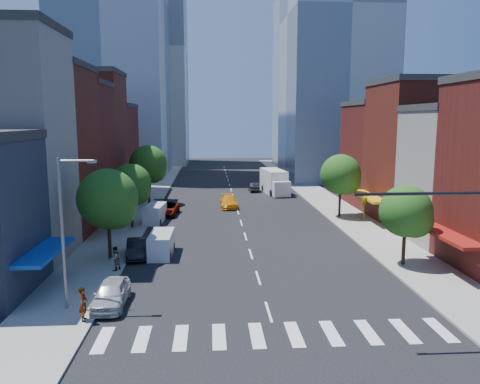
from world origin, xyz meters
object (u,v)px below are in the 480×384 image
object	(u,v)px
parked_car_rear	(159,208)
traffic_car_oncoming	(254,187)
cargo_van_far	(155,214)
traffic_car_far	(271,179)
parked_car_front	(111,294)
cargo_van_near	(161,244)
box_truck	(275,182)
parked_car_second	(137,248)
pedestrian_near	(83,304)
pedestrian_far	(115,258)
taxi	(229,202)
parked_car_third	(167,209)

from	to	relation	value
parked_car_rear	traffic_car_oncoming	size ratio (longest dim) A/B	1.22
cargo_van_far	traffic_car_far	xyz separation A→B (m)	(16.95, 30.90, -0.30)
parked_car_front	traffic_car_oncoming	bearing A→B (deg)	74.10
cargo_van_near	box_truck	size ratio (longest dim) A/B	0.50
parked_car_front	parked_car_second	size ratio (longest dim) A/B	1.04
cargo_van_far	box_truck	xyz separation A→B (m)	(16.00, 19.37, 0.73)
parked_car_second	pedestrian_near	bearing A→B (deg)	-101.31
cargo_van_near	cargo_van_far	xyz separation A→B (m)	(-2.01, 12.89, 0.00)
parked_car_second	traffic_car_far	size ratio (longest dim) A/B	1.15
traffic_car_far	pedestrian_far	distance (m)	51.12
parked_car_second	taxi	xyz separation A→B (m)	(8.50, 21.34, 0.02)
taxi	box_truck	size ratio (longest dim) A/B	0.57
cargo_van_near	box_truck	world-z (taller)	box_truck
parked_car_front	parked_car_rear	size ratio (longest dim) A/B	0.92
parked_car_front	traffic_car_far	bearing A→B (deg)	72.90
pedestrian_far	parked_car_front	bearing A→B (deg)	43.09
traffic_car_oncoming	pedestrian_far	world-z (taller)	pedestrian_far
pedestrian_near	box_truck	bearing A→B (deg)	-26.14
parked_car_third	cargo_van_near	xyz separation A→B (m)	(1.02, -16.64, 0.23)
pedestrian_near	pedestrian_far	xyz separation A→B (m)	(0.00, 8.81, -0.07)
parked_car_front	traffic_car_oncoming	size ratio (longest dim) A/B	1.13
cargo_van_far	parked_car_front	bearing A→B (deg)	-84.24
cargo_van_far	traffic_car_oncoming	world-z (taller)	cargo_van_far
traffic_car_oncoming	box_truck	xyz separation A→B (m)	(2.99, -2.14, 1.01)
traffic_car_oncoming	parked_car_third	bearing A→B (deg)	54.53
cargo_van_near	cargo_van_far	distance (m)	13.04
cargo_van_near	pedestrian_far	bearing A→B (deg)	-125.12
parked_car_rear	pedestrian_near	distance (m)	30.49
traffic_car_far	pedestrian_far	bearing A→B (deg)	62.00
cargo_van_near	taxi	distance (m)	22.06
taxi	pedestrian_near	xyz separation A→B (m)	(-9.50, -33.97, 0.37)
cargo_van_far	parked_car_second	bearing A→B (deg)	-84.30
cargo_van_far	pedestrian_near	distance (m)	25.80
parked_car_rear	pedestrian_far	world-z (taller)	pedestrian_far
parked_car_rear	taxi	bearing A→B (deg)	21.52
cargo_van_near	traffic_car_oncoming	xyz separation A→B (m)	(10.99, 34.40, -0.28)
parked_car_rear	pedestrian_near	xyz separation A→B (m)	(-1.00, -30.47, 0.39)
parked_car_rear	traffic_car_oncoming	distance (m)	21.26
parked_car_second	parked_car_front	bearing A→B (deg)	-96.59
cargo_van_far	traffic_car_far	size ratio (longest dim) A/B	1.22
box_truck	traffic_car_far	bearing A→B (deg)	78.15
traffic_car_oncoming	box_truck	world-z (taller)	box_truck
pedestrian_far	pedestrian_near	bearing A→B (deg)	34.00
parked_car_front	box_truck	world-z (taller)	box_truck
parked_car_rear	cargo_van_near	size ratio (longest dim) A/B	1.10
traffic_car_oncoming	box_truck	distance (m)	3.82
parked_car_second	cargo_van_far	bearing A→B (deg)	83.27
box_truck	taxi	bearing A→B (deg)	-130.93
parked_car_third	cargo_van_far	distance (m)	3.88
taxi	traffic_car_far	xyz separation A→B (m)	(8.44, 22.71, -0.10)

